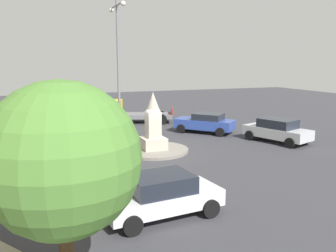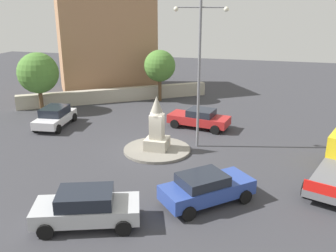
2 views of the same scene
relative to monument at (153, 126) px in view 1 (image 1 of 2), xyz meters
The scene contains 10 objects.
ground_plane 1.50m from the monument, ahead, with size 80.00×80.00×0.00m, color #38383D.
traffic_island 1.42m from the monument, ahead, with size 4.10×4.10×0.16m, color gray.
monument is the anchor object (origin of this frame).
streetlamp 4.62m from the monument, 147.76° to the right, with size 3.15×0.28×8.89m.
car_silver_approaching 8.34m from the monument, 86.15° to the left, with size 4.59×3.04×1.52m.
car_red_passing 5.40m from the monument, 108.83° to the right, with size 4.60×2.60×1.39m.
car_white_waiting 8.97m from the monument, 17.30° to the right, with size 2.27×4.18×1.47m.
car_blue_parked_left 6.66m from the monument, 125.82° to the left, with size 4.29×4.13×1.45m.
truck_yellow_far_side 10.42m from the monument, behind, with size 4.01×6.61×1.92m.
tree_mid_cluster 13.46m from the monument, 27.13° to the right, with size 3.33×3.33×4.88m.
Camera 1 is at (19.47, -6.70, 5.24)m, focal length 38.87 mm.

